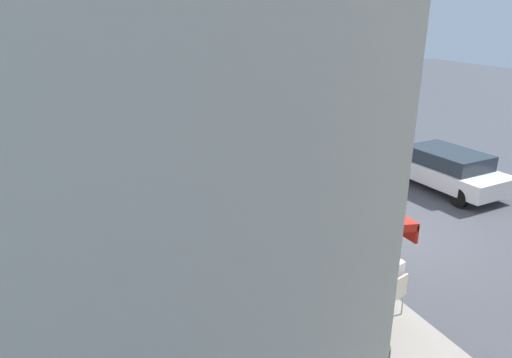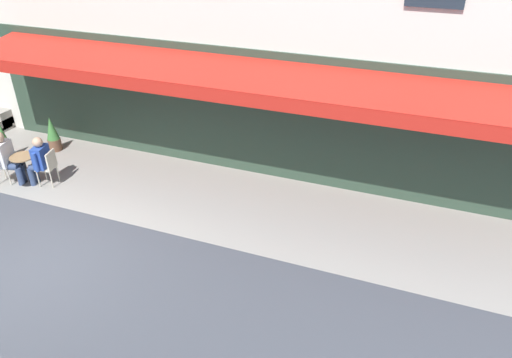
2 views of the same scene
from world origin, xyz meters
The scene contains 13 objects.
ground_plane centered at (0.00, 0.00, 0.00)m, with size 70.00×70.00×0.00m, color #42444C.
sidewalk_cafe_terrace centered at (-3.25, -3.40, 0.00)m, with size 20.50×3.20×0.01m, color gray.
cafe_table_near_entrance centered at (2.45, -2.43, 0.49)m, with size 0.60×0.60×0.75m.
cafe_chair_cream_by_window centered at (1.84, -2.58, 0.55)m, with size 0.48×0.48×0.91m.
cafe_chair_cream_kerbside centered at (3.06, -2.27, 0.55)m, with size 0.49×0.49×0.91m.
cafe_table_mid_terrace centered at (-11.81, -3.90, 0.49)m, with size 0.60×0.60×0.75m.
cafe_chair_cream_corner_left centered at (-12.38, -3.62, 0.55)m, with size 0.54×0.54×0.91m.
cafe_chair_cream_corner_right centered at (-11.35, -4.33, 0.55)m, with size 0.57×0.57×0.91m.
seated_patron_in_white centered at (2.85, -2.33, 0.72)m, with size 0.65×0.70×1.37m.
seated_companion_in_blue centered at (2.05, -2.53, 0.69)m, with size 0.58×0.62×1.27m.
potted_plant_entrance_right centered at (4.00, -3.31, 0.51)m, with size 0.32×0.32×1.03m.
potted_plant_by_steps centered at (3.10, -4.15, 0.49)m, with size 0.36×0.36×0.99m.
parked_car_white centered at (-1.87, 3.77, 0.71)m, with size 4.42×2.10×1.33m.
Camera 1 is at (9.05, -7.87, 5.65)m, focal length 33.09 mm.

